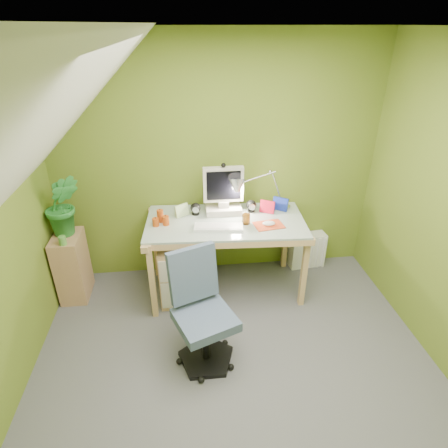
{
  "coord_description": "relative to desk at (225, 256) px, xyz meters",
  "views": [
    {
      "loc": [
        -0.34,
        -1.89,
        2.41
      ],
      "look_at": [
        0.0,
        1.0,
        0.85
      ],
      "focal_mm": 30.0,
      "sensor_mm": 36.0,
      "label": 1
    }
  ],
  "objects": [
    {
      "name": "floor",
      "position": [
        -0.04,
        -1.18,
        -0.4
      ],
      "size": [
        3.2,
        3.2,
        0.01
      ],
      "primitive_type": "cube",
      "color": "#55555A",
      "rests_on": "ground"
    },
    {
      "name": "potted_plant",
      "position": [
        -1.46,
        0.13,
        0.57
      ],
      "size": [
        0.37,
        0.33,
        0.59
      ],
      "primitive_type": "imported",
      "rotation": [
        0.0,
        0.0,
        0.22
      ],
      "color": "#27772E",
      "rests_on": "side_ledge"
    },
    {
      "name": "desk",
      "position": [
        0.0,
        0.0,
        0.0
      ],
      "size": [
        1.51,
        0.82,
        0.79
      ],
      "primitive_type": null,
      "rotation": [
        0.0,
        0.0,
        -0.06
      ],
      "color": "tan",
      "rests_on": "floor"
    },
    {
      "name": "green_cup",
      "position": [
        -1.47,
        -0.07,
        0.32
      ],
      "size": [
        0.07,
        0.07,
        0.08
      ],
      "primitive_type": "cylinder",
      "rotation": [
        0.0,
        0.0,
        0.16
      ],
      "color": "#58973F",
      "rests_on": "side_ledge"
    },
    {
      "name": "ceiling",
      "position": [
        -0.04,
        -1.18,
        2.01
      ],
      "size": [
        3.2,
        3.2,
        0.01
      ],
      "primitive_type": "cube",
      "color": "white",
      "rests_on": "wall_back"
    },
    {
      "name": "desk_lamp",
      "position": [
        0.45,
        0.18,
        0.7
      ],
      "size": [
        0.59,
        0.28,
        0.61
      ],
      "primitive_type": null,
      "rotation": [
        0.0,
        0.0,
        0.07
      ],
      "color": "silver",
      "rests_on": "desk"
    },
    {
      "name": "photo_frame_blue",
      "position": [
        0.56,
        0.16,
        0.46
      ],
      "size": [
        0.14,
        0.11,
        0.13
      ],
      "primitive_type": "cube",
      "rotation": [
        0.0,
        0.0,
        -0.63
      ],
      "color": "#152A96",
      "rests_on": "desk"
    },
    {
      "name": "amber_tumbler",
      "position": [
        0.18,
        -0.08,
        0.44
      ],
      "size": [
        0.08,
        0.08,
        0.09
      ],
      "primitive_type": "cylinder",
      "rotation": [
        0.0,
        0.0,
        -0.06
      ],
      "color": "#8B4F14",
      "rests_on": "desk"
    },
    {
      "name": "photo_frame_green",
      "position": [
        -0.4,
        0.14,
        0.45
      ],
      "size": [
        0.13,
        0.09,
        0.12
      ],
      "primitive_type": "cube",
      "rotation": [
        0.0,
        0.0,
        0.57
      ],
      "color": "#B5CF8E",
      "rests_on": "desk"
    },
    {
      "name": "mouse",
      "position": [
        0.38,
        -0.14,
        0.41
      ],
      "size": [
        0.13,
        0.1,
        0.04
      ],
      "primitive_type": "ellipsoid",
      "rotation": [
        0.0,
        0.0,
        0.26
      ],
      "color": "white",
      "rests_on": "mousepad"
    },
    {
      "name": "candle_cluster",
      "position": [
        -0.6,
        0.01,
        0.45
      ],
      "size": [
        0.18,
        0.16,
        0.12
      ],
      "primitive_type": null,
      "rotation": [
        0.0,
        0.0,
        -0.16
      ],
      "color": "#B5430F",
      "rests_on": "desk"
    },
    {
      "name": "photo_frame_red",
      "position": [
        0.42,
        0.12,
        0.46
      ],
      "size": [
        0.13,
        0.09,
        0.12
      ],
      "primitive_type": "cube",
      "rotation": [
        0.0,
        0.0,
        -0.51
      ],
      "color": "red",
      "rests_on": "desk"
    },
    {
      "name": "keyboard",
      "position": [
        -0.08,
        -0.14,
        0.41
      ],
      "size": [
        0.45,
        0.19,
        0.02
      ],
      "primitive_type": "cube",
      "rotation": [
        0.0,
        0.0,
        -0.12
      ],
      "color": "white",
      "rests_on": "desk"
    },
    {
      "name": "speaker_right",
      "position": [
        0.27,
        0.16,
        0.45
      ],
      "size": [
        0.11,
        0.11,
        0.12
      ],
      "primitive_type": null,
      "rotation": [
        0.0,
        0.0,
        -0.14
      ],
      "color": "black",
      "rests_on": "desk"
    },
    {
      "name": "speaker_left",
      "position": [
        -0.27,
        0.16,
        0.45
      ],
      "size": [
        0.11,
        0.11,
        0.12
      ],
      "primitive_type": null,
      "rotation": [
        0.0,
        0.0,
        -0.17
      ],
      "color": "black",
      "rests_on": "desk"
    },
    {
      "name": "mousepad",
      "position": [
        0.38,
        -0.14,
        0.4
      ],
      "size": [
        0.28,
        0.22,
        0.01
      ],
      "primitive_type": "cube",
      "rotation": [
        0.0,
        0.0,
        0.15
      ],
      "color": "#CF4520",
      "rests_on": "desk"
    },
    {
      "name": "radiator",
      "position": [
        0.95,
        0.32,
        -0.2
      ],
      "size": [
        0.4,
        0.2,
        0.39
      ],
      "primitive_type": "cube",
      "rotation": [
        0.0,
        0.0,
        0.11
      ],
      "color": "white",
      "rests_on": "floor"
    },
    {
      "name": "slope_ceiling",
      "position": [
        -1.04,
        -1.18,
        1.46
      ],
      "size": [
        1.1,
        3.2,
        1.1
      ],
      "primitive_type": "cube",
      "color": "white",
      "rests_on": "wall_left"
    },
    {
      "name": "task_chair",
      "position": [
        -0.26,
        -0.91,
        0.04
      ],
      "size": [
        0.62,
        0.62,
        0.86
      ],
      "primitive_type": null,
      "rotation": [
        0.0,
        0.0,
        0.38
      ],
      "color": "#43526E",
      "rests_on": "floor"
    },
    {
      "name": "side_ledge",
      "position": [
        -1.49,
        0.08,
        -0.06
      ],
      "size": [
        0.25,
        0.38,
        0.67
      ],
      "primitive_type": "cube",
      "color": "tan",
      "rests_on": "floor"
    },
    {
      "name": "wall_back",
      "position": [
        -0.04,
        0.42,
        0.81
      ],
      "size": [
        3.2,
        0.01,
        2.4
      ],
      "primitive_type": "cube",
      "color": "olive",
      "rests_on": "floor"
    },
    {
      "name": "monitor",
      "position": [
        -0.0,
        0.18,
        0.66
      ],
      "size": [
        0.39,
        0.23,
        0.53
      ],
      "primitive_type": null,
      "rotation": [
        0.0,
        0.0,
        -0.0
      ],
      "color": "beige",
      "rests_on": "desk"
    }
  ]
}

